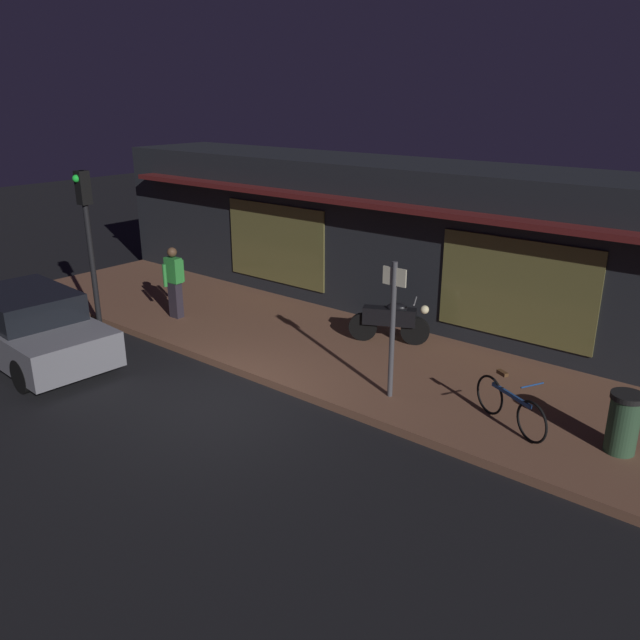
# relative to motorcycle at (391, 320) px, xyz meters

# --- Properties ---
(ground_plane) EXTENTS (60.00, 60.00, 0.00)m
(ground_plane) POSITION_rel_motorcycle_xyz_m (-0.99, -3.99, -0.65)
(ground_plane) COLOR black
(sidewalk_slab) EXTENTS (18.00, 4.00, 0.15)m
(sidewalk_slab) POSITION_rel_motorcycle_xyz_m (-0.99, -0.99, -0.57)
(sidewalk_slab) COLOR brown
(sidewalk_slab) RESTS_ON ground_plane
(storefront_building) EXTENTS (18.00, 3.30, 3.60)m
(storefront_building) POSITION_rel_motorcycle_xyz_m (-0.99, 2.39, 1.16)
(storefront_building) COLOR black
(storefront_building) RESTS_ON ground_plane
(motorcycle) EXTENTS (1.58, 0.91, 0.97)m
(motorcycle) POSITION_rel_motorcycle_xyz_m (0.00, 0.00, 0.00)
(motorcycle) COLOR black
(motorcycle) RESTS_ON sidewalk_slab
(bicycle_parked) EXTENTS (1.50, 0.79, 0.91)m
(bicycle_parked) POSITION_rel_motorcycle_xyz_m (3.45, -1.86, -0.14)
(bicycle_parked) COLOR black
(bicycle_parked) RESTS_ON sidewalk_slab
(person_photographer) EXTENTS (0.39, 0.61, 1.67)m
(person_photographer) POSITION_rel_motorcycle_xyz_m (-4.78, -1.81, 0.38)
(person_photographer) COLOR #28232D
(person_photographer) RESTS_ON sidewalk_slab
(sign_post) EXTENTS (0.44, 0.09, 2.40)m
(sign_post) POSITION_rel_motorcycle_xyz_m (1.40, -2.13, 0.86)
(sign_post) COLOR #47474C
(sign_post) RESTS_ON sidewalk_slab
(trash_bin) EXTENTS (0.48, 0.48, 0.93)m
(trash_bin) POSITION_rel_motorcycle_xyz_m (5.02, -1.53, -0.03)
(trash_bin) COLOR #2D4C33
(trash_bin) RESTS_ON sidewalk_slab
(traffic_light_pole) EXTENTS (0.24, 0.33, 3.60)m
(traffic_light_pole) POSITION_rel_motorcycle_xyz_m (-5.61, -3.34, 1.83)
(traffic_light_pole) COLOR black
(traffic_light_pole) RESTS_ON ground_plane
(parked_car_near) EXTENTS (4.21, 2.03, 1.42)m
(parked_car_near) POSITION_rel_motorcycle_xyz_m (-5.31, -5.05, 0.06)
(parked_car_near) COLOR black
(parked_car_near) RESTS_ON ground_plane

